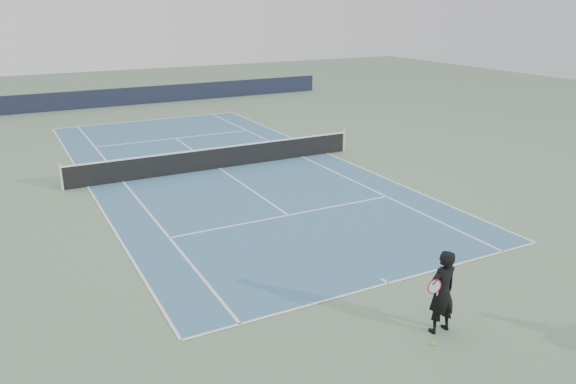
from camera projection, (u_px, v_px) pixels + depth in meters
name	position (u px, v px, depth m)	size (l,w,h in m)	color
ground	(219.00, 169.00, 24.32)	(80.00, 80.00, 0.00)	slate
court_surface	(219.00, 168.00, 24.32)	(10.97, 23.77, 0.01)	teal
tennis_net	(219.00, 157.00, 24.16)	(12.90, 0.10, 1.07)	silver
windscreen_far	(126.00, 97.00, 39.11)	(30.00, 0.25, 1.20)	black
tennis_player	(442.00, 292.00, 12.00)	(0.82, 0.53, 1.92)	black
tennis_ball	(434.00, 344.00, 11.77)	(0.07, 0.07, 0.07)	#B9D72C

